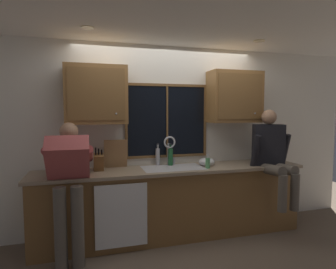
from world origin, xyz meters
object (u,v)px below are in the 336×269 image
Objects in this scene: cutting_board at (116,154)px; person_standing at (69,177)px; bottle_green_glass at (170,156)px; bottle_tall_clear at (158,156)px; knife_block at (99,162)px; person_sitting_on_counter at (273,153)px; mixing_bowl at (207,162)px; soap_dispenser at (208,163)px.

person_standing is at bearing -137.49° from cutting_board.
bottle_green_glass is 1.01× the size of bottle_tall_clear.
knife_block reaches higher than bottle_green_glass.
cutting_board is (-2.03, 0.48, 0.00)m from person_sitting_on_counter.
person_sitting_on_counter is at bearing -19.09° from bottle_tall_clear.
person_sitting_on_counter is 4.23× the size of bottle_tall_clear.
mixing_bowl is (1.76, 0.33, 0.02)m from person_standing.
bottle_green_glass is at bearing 164.08° from mixing_bowl.
soap_dispenser is 0.52m from bottle_green_glass.
bottle_green_glass is at bearing 19.77° from person_standing.
knife_block is 1.38m from soap_dispenser.
knife_block is (-2.26, 0.33, -0.08)m from person_sitting_on_counter.
cutting_board is at bearing 166.69° from person_sitting_on_counter.
person_sitting_on_counter is 3.92× the size of knife_block.
soap_dispenser is (-0.89, 0.11, -0.11)m from person_sitting_on_counter.
bottle_tall_clear is (1.13, 0.53, 0.09)m from person_standing.
person_sitting_on_counter reaches higher than cutting_board.
person_standing is at bearing -169.49° from mixing_bowl.
soap_dispenser reaches higher than mixing_bowl.
soap_dispenser is 0.64× the size of bottle_tall_clear.
knife_block is at bearing -173.78° from bottle_green_glass.
soap_dispenser is at bearing -38.06° from bottle_green_glass.
cutting_board reaches higher than bottle_tall_clear.
person_sitting_on_counter is (2.59, 0.03, 0.15)m from person_standing.
person_standing is 1.25m from bottle_tall_clear.
bottle_green_glass is at bearing 6.22° from knife_block.
person_sitting_on_counter is 1.55m from bottle_tall_clear.
bottle_tall_clear is at bearing 160.91° from person_sitting_on_counter.
soap_dispenser is at bearing -17.85° from cutting_board.
bottle_green_glass reaches higher than mixing_bowl.
person_standing reaches higher than bottle_green_glass.
person_sitting_on_counter is at bearing -18.46° from bottle_green_glass.
bottle_green_glass reaches higher than soap_dispenser.
cutting_board reaches higher than knife_block.
soap_dispenser is at bearing 172.75° from person_sitting_on_counter.
bottle_tall_clear is (0.57, 0.02, -0.06)m from cutting_board.
soap_dispenser is (1.37, -0.22, -0.04)m from knife_block.
person_standing is 5.09× the size of bottle_green_glass.
mixing_bowl is (1.21, -0.18, -0.13)m from cutting_board.
soap_dispenser is at bearing -109.34° from mixing_bowl.
person_standing is 0.49m from knife_block.
mixing_bowl is (-0.83, 0.30, -0.13)m from person_sitting_on_counter.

